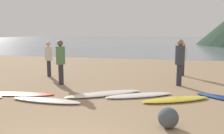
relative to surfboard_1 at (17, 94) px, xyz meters
name	(u,v)px	position (x,y,z in m)	size (l,w,h in m)	color
ground_plane	(137,72)	(3.22, 6.27, -0.13)	(120.00, 120.00, 0.20)	#997C5B
ocean_water	(161,40)	(3.22, 61.89, -0.03)	(140.00, 100.00, 0.01)	slate
surfboard_1	(17,94)	(0.00, 0.00, 0.00)	(2.54, 0.56, 0.06)	#D84C38
surfboard_2	(46,100)	(1.34, -0.52, 0.02)	(2.24, 0.49, 0.09)	silver
surfboard_3	(104,94)	(2.85, 0.60, 0.02)	(2.63, 0.57, 0.09)	silver
surfboard_4	(139,95)	(4.00, 0.68, 0.01)	(2.25, 0.49, 0.09)	white
surfboard_5	(176,99)	(5.13, 0.42, 0.02)	(2.19, 0.52, 0.09)	yellow
person_0	(49,56)	(-0.56, 3.32, 0.93)	(0.33, 0.33, 1.63)	#2D2D38
person_1	(183,56)	(5.58, 4.91, 0.90)	(0.32, 0.32, 1.58)	#2D2D38
person_2	(180,59)	(5.32, 2.63, 1.03)	(0.36, 0.36, 1.80)	#2D2D38
person_3	(61,59)	(0.76, 1.81, 1.01)	(0.35, 0.35, 1.76)	#2D2D38
beach_rock_far	(168,118)	(4.90, -1.73, 0.20)	(0.45, 0.45, 0.45)	#434C51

